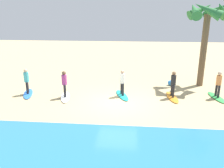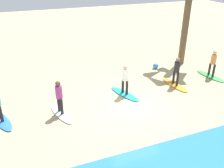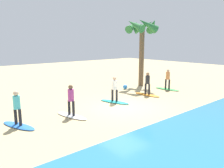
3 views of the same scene
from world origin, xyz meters
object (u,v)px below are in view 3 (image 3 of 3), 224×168
at_px(surfboard_teal, 115,102).
at_px(surfer_orange, 148,82).
at_px(surfer_green, 168,77).
at_px(surfer_blue, 17,105).
at_px(surfer_teal, 115,87).
at_px(surfboard_blue, 19,126).
at_px(surfboard_green, 167,89).
at_px(beach_ball, 125,87).
at_px(surfboard_orange, 147,95).
at_px(surfer_white, 71,98).
at_px(surfboard_white, 72,116).
at_px(palm_tree, 142,31).

bearing_deg(surfboard_teal, surfer_orange, 69.83).
relative_size(surfer_green, surfer_blue, 1.00).
distance_m(surfer_green, surfer_teal, 5.97).
relative_size(surfer_green, surfboard_blue, 0.78).
distance_m(surfboard_green, beach_ball, 3.51).
bearing_deg(surfer_orange, surfboard_orange, 180.00).
xyz_separation_m(surfboard_teal, beach_ball, (-3.44, -2.60, 0.14)).
bearing_deg(surfboard_teal, surfer_blue, -106.60).
bearing_deg(surfer_teal, surfer_orange, 178.83).
distance_m(surfer_white, surfer_blue, 2.65).
relative_size(surfer_green, surfer_teal, 1.00).
xyz_separation_m(surfboard_orange, surfer_teal, (3.17, -0.06, 0.99)).
bearing_deg(surfboard_green, surfer_green, -8.60).
distance_m(surfboard_orange, surfboard_white, 6.78).
xyz_separation_m(surfer_teal, palm_tree, (-5.61, -2.80, 3.78)).
height_order(surfer_white, palm_tree, palm_tree).
height_order(surfboard_blue, surfer_blue, surfer_blue).
bearing_deg(surfer_blue, surfboard_blue, -7.13).
bearing_deg(beach_ball, surfboard_orange, 84.27).
distance_m(surfer_white, palm_tree, 10.51).
bearing_deg(beach_ball, surfboard_green, 136.21).
xyz_separation_m(surfer_orange, surfboard_white, (6.75, 0.57, -0.99)).
height_order(surfboard_white, palm_tree, palm_tree).
bearing_deg(surfboard_green, surfboard_teal, -97.02).
bearing_deg(surfboard_white, surfboard_orange, 80.81).
bearing_deg(surfer_teal, surfer_green, -178.42).
bearing_deg(palm_tree, surfer_teal, 26.53).
relative_size(surfer_green, surfer_orange, 1.00).
relative_size(surfboard_blue, beach_ball, 5.60).
xyz_separation_m(surfer_teal, surfer_white, (3.58, 0.63, 0.00)).
bearing_deg(surfer_orange, palm_tree, -130.38).
xyz_separation_m(palm_tree, beach_ball, (2.17, 0.20, -4.63)).
height_order(surfer_teal, surfer_blue, same).
relative_size(surfboard_orange, surfer_orange, 1.28).
height_order(surfboard_orange, surfboard_teal, same).
xyz_separation_m(surfboard_white, beach_ball, (-7.02, -3.23, 0.14)).
height_order(surfer_green, surfboard_blue, surfer_green).
height_order(surfer_white, surfer_blue, same).
bearing_deg(surfboard_teal, surfer_white, -99.00).
bearing_deg(surfboard_white, surfer_blue, -112.04).
xyz_separation_m(surfboard_green, surfer_orange, (2.80, 0.23, 0.99)).
xyz_separation_m(surfer_orange, surfboard_blue, (9.38, 0.20, -0.99)).
xyz_separation_m(surfer_green, surfboard_white, (9.56, 0.80, -0.99)).
distance_m(surfboard_orange, surfboard_blue, 9.38).
xyz_separation_m(surfer_green, surfer_white, (9.56, 0.80, 0.00)).
height_order(surfer_teal, surfer_white, same).
bearing_deg(surfer_blue, surfer_green, -178.00).
relative_size(surfer_orange, surfboard_blue, 0.78).
height_order(surfboard_white, beach_ball, beach_ball).
relative_size(surfer_green, surfboard_orange, 0.78).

